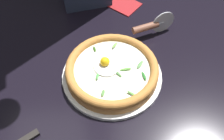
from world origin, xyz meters
TOP-DOWN VIEW (x-y plane):
  - ground_plane at (0.00, 0.00)m, footprint 2.40×2.40m
  - pizza_plate at (-0.04, -0.01)m, footprint 0.28×0.28m
  - pizza at (-0.04, -0.01)m, footprint 0.26×0.26m
  - pizza_cutter at (0.12, -0.14)m, footprint 0.06×0.14m
  - folded_napkin at (0.29, -0.05)m, footprint 0.16×0.17m

SIDE VIEW (x-z plane):
  - ground_plane at x=0.00m, z-range -0.03..0.00m
  - folded_napkin at x=0.29m, z-range 0.00..0.01m
  - pizza_plate at x=-0.04m, z-range 0.00..0.01m
  - pizza at x=-0.04m, z-range 0.01..0.06m
  - pizza_cutter at x=0.12m, z-range 0.00..0.08m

